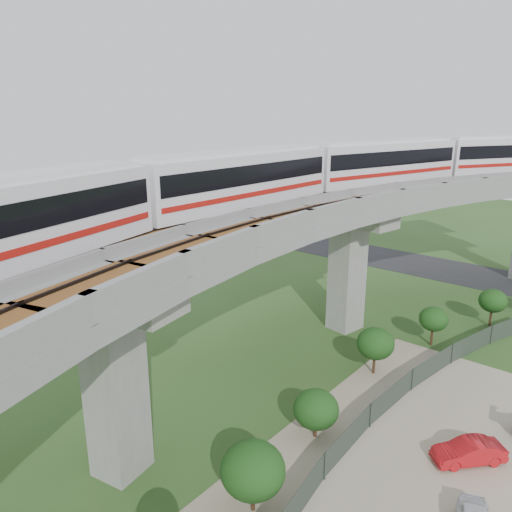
% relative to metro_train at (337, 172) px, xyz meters
% --- Properties ---
extents(ground, '(160.00, 160.00, 0.00)m').
position_rel_metro_train_xyz_m(ground, '(-0.91, -8.19, -12.31)').
color(ground, '#2E4A1D').
rests_on(ground, ground).
extents(dirt_lot, '(18.00, 26.00, 0.04)m').
position_rel_metro_train_xyz_m(dirt_lot, '(13.09, -10.19, -12.29)').
color(dirt_lot, gray).
rests_on(dirt_lot, ground).
extents(asphalt_road, '(60.00, 8.00, 0.03)m').
position_rel_metro_train_xyz_m(asphalt_road, '(-0.91, 21.81, -12.29)').
color(asphalt_road, '#232326').
rests_on(asphalt_road, ground).
extents(viaduct, '(19.58, 73.98, 11.40)m').
position_rel_metro_train_xyz_m(viaduct, '(2.93, -8.19, -3.26)').
color(viaduct, '#99968E').
rests_on(viaduct, ground).
extents(metro_train, '(14.92, 60.72, 3.64)m').
position_rel_metro_train_xyz_m(metro_train, '(0.00, 0.00, 0.00)').
color(metro_train, silver).
rests_on(metro_train, ground).
extents(fence, '(3.87, 38.73, 1.50)m').
position_rel_metro_train_xyz_m(fence, '(8.84, -8.19, -11.56)').
color(fence, '#2D382D').
rests_on(fence, ground).
extents(tree_1, '(2.13, 2.13, 3.04)m').
position_rel_metro_train_xyz_m(tree_1, '(8.73, 9.76, -10.18)').
color(tree_1, '#382314').
rests_on(tree_1, ground).
extents(tree_2, '(2.05, 2.05, 2.91)m').
position_rel_metro_train_xyz_m(tree_2, '(6.40, 3.57, -10.28)').
color(tree_2, '#382314').
rests_on(tree_2, ground).
extents(tree_3, '(2.38, 2.38, 3.15)m').
position_rel_metro_train_xyz_m(tree_3, '(5.07, -2.84, -10.17)').
color(tree_3, '#382314').
rests_on(tree_3, ground).
extents(tree_4, '(2.37, 2.37, 2.66)m').
position_rel_metro_train_xyz_m(tree_4, '(5.73, -10.72, -10.66)').
color(tree_4, '#382314').
rests_on(tree_4, ground).
extents(tree_5, '(2.75, 2.75, 3.22)m').
position_rel_metro_train_xyz_m(tree_5, '(6.43, -16.61, -10.26)').
color(tree_5, '#382314').
rests_on(tree_5, ground).
extents(car_red, '(3.21, 3.40, 1.15)m').
position_rel_metro_train_xyz_m(car_red, '(12.52, -7.67, -11.70)').
color(car_red, '#AA0F15').
rests_on(car_red, dirt_lot).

